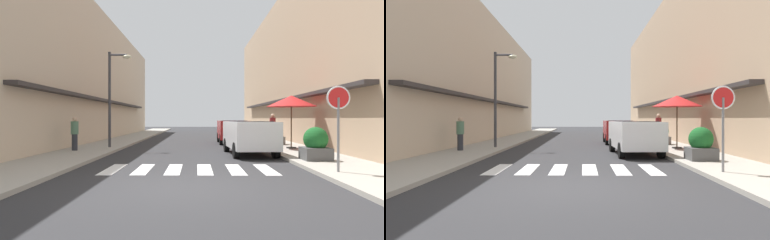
{
  "view_description": "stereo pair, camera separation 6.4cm",
  "coord_description": "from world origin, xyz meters",
  "views": [
    {
      "loc": [
        0.22,
        -7.5,
        1.58
      ],
      "look_at": [
        -0.09,
        15.86,
        1.48
      ],
      "focal_mm": 30.68,
      "sensor_mm": 36.0,
      "label": 1
    },
    {
      "loc": [
        0.28,
        -7.5,
        1.58
      ],
      "look_at": [
        -0.09,
        15.86,
        1.48
      ],
      "focal_mm": 30.68,
      "sensor_mm": 36.0,
      "label": 2
    }
  ],
  "objects": [
    {
      "name": "ground_plane",
      "position": [
        0.0,
        14.93,
        0.0
      ],
      "size": [
        82.1,
        82.1,
        0.0
      ],
      "primitive_type": "plane",
      "color": "#2B2B2D"
    },
    {
      "name": "sidewalk_left",
      "position": [
        -4.9,
        14.93,
        0.06
      ],
      "size": [
        2.66,
        52.24,
        0.12
      ],
      "primitive_type": "cube",
      "color": "#9E998E",
      "rests_on": "ground_plane"
    },
    {
      "name": "sidewalk_right",
      "position": [
        4.9,
        14.93,
        0.06
      ],
      "size": [
        2.66,
        52.24,
        0.12
      ],
      "primitive_type": "cube",
      "color": "#9E998E",
      "rests_on": "ground_plane"
    },
    {
      "name": "building_row_left",
      "position": [
        -8.73,
        15.79,
        4.52
      ],
      "size": [
        5.5,
        35.59,
        9.04
      ],
      "color": "#C6B299",
      "rests_on": "ground_plane"
    },
    {
      "name": "building_row_right",
      "position": [
        8.73,
        15.79,
        5.2
      ],
      "size": [
        5.5,
        35.59,
        10.4
      ],
      "color": "tan",
      "rests_on": "ground_plane"
    },
    {
      "name": "crosswalk",
      "position": [
        -0.0,
        2.65,
        0.01
      ],
      "size": [
        5.2,
        2.2,
        0.01
      ],
      "color": "silver",
      "rests_on": "ground_plane"
    },
    {
      "name": "parked_car_near",
      "position": [
        2.52,
        6.84,
        0.92
      ],
      "size": [
        1.97,
        4.15,
        1.47
      ],
      "color": "silver",
      "rests_on": "ground_plane"
    },
    {
      "name": "parked_car_mid",
      "position": [
        2.52,
        13.38,
        0.92
      ],
      "size": [
        1.84,
        3.93,
        1.47
      ],
      "color": "maroon",
      "rests_on": "ground_plane"
    },
    {
      "name": "round_street_sign",
      "position": [
        4.12,
        1.55,
        1.93
      ],
      "size": [
        0.65,
        0.07,
        2.37
      ],
      "color": "slate",
      "rests_on": "sidewalk_right"
    },
    {
      "name": "street_lamp",
      "position": [
        -4.03,
        9.23,
        3.14
      ],
      "size": [
        1.19,
        0.28,
        4.88
      ],
      "color": "#38383D",
      "rests_on": "sidewalk_left"
    },
    {
      "name": "cafe_umbrella",
      "position": [
        4.9,
        8.71,
        2.44
      ],
      "size": [
        2.42,
        2.42,
        2.6
      ],
      "color": "#262626",
      "rests_on": "sidewalk_right"
    },
    {
      "name": "planter_corner",
      "position": [
        4.45,
        4.15,
        0.66
      ],
      "size": [
        0.93,
        0.93,
        1.17
      ],
      "color": "#4C4C4C",
      "rests_on": "sidewalk_right"
    },
    {
      "name": "planter_midblock",
      "position": [
        4.72,
        11.26,
        0.68
      ],
      "size": [
        0.93,
        0.93,
        1.18
      ],
      "color": "slate",
      "rests_on": "sidewalk_right"
    },
    {
      "name": "pedestrian_walking_near",
      "position": [
        -5.39,
        7.5,
        0.92
      ],
      "size": [
        0.34,
        0.34,
        1.54
      ],
      "rotation": [
        0.0,
        0.0,
        5.14
      ],
      "color": "#282B33",
      "rests_on": "sidewalk_left"
    },
    {
      "name": "pedestrian_walking_far",
      "position": [
        4.7,
        11.78,
        1.05
      ],
      "size": [
        0.34,
        0.34,
        1.75
      ],
      "rotation": [
        0.0,
        0.0,
        3.05
      ],
      "color": "#282B33",
      "rests_on": "sidewalk_right"
    }
  ]
}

